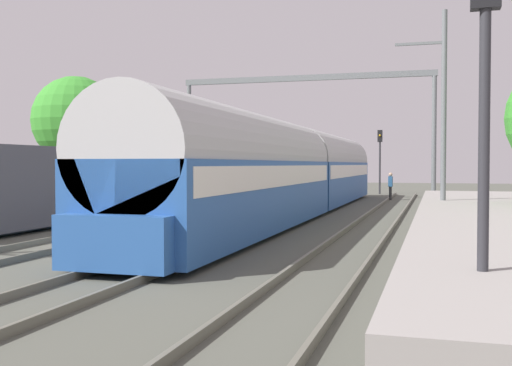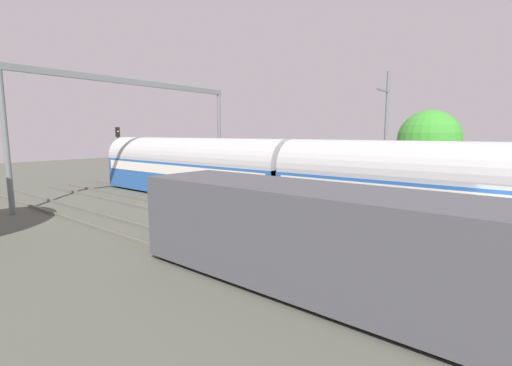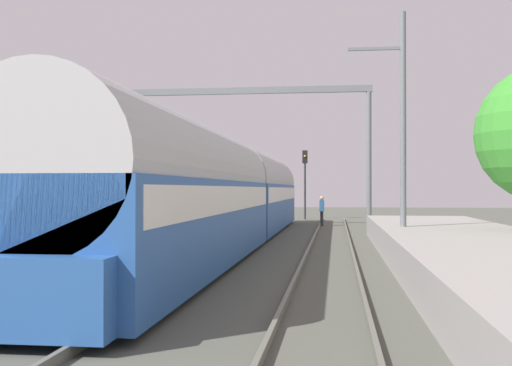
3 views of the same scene
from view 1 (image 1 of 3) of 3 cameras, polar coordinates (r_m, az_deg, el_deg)
ground at (r=18.85m, az=-8.94°, el=-5.14°), size 120.00×120.00×0.00m
track_west at (r=19.74m, az=-14.07°, el=-4.63°), size 1.51×60.00×0.16m
track_east at (r=18.10m, az=-3.34°, el=-5.15°), size 1.51×60.00×0.16m
track_far_east at (r=17.20m, az=9.02°, el=-5.54°), size 1.52×60.00×0.16m
platform at (r=19.08m, az=21.27°, el=-3.80°), size 4.40×28.00×0.90m
passenger_train at (r=27.77m, az=3.73°, el=1.16°), size 2.93×32.85×3.82m
freight_car at (r=24.50m, az=-18.05°, el=-0.17°), size 2.80×13.00×2.70m
person_crossing at (r=39.78m, az=12.29°, el=-0.06°), size 0.26×0.41×1.73m
railway_signal_near at (r=8.34m, az=20.34°, el=8.57°), size 0.36×0.30×5.09m
railway_signal_far at (r=47.79m, az=11.35°, el=2.74°), size 0.36×0.30×4.85m
catenary_gantry at (r=39.26m, az=4.52°, el=7.03°), size 16.07×0.28×7.86m
catenary_pole_east_mid at (r=24.27m, az=16.81°, el=6.15°), size 1.90×0.20×8.00m
tree_west_background at (r=39.83m, az=-16.25°, el=5.57°), size 5.39×5.39×7.67m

